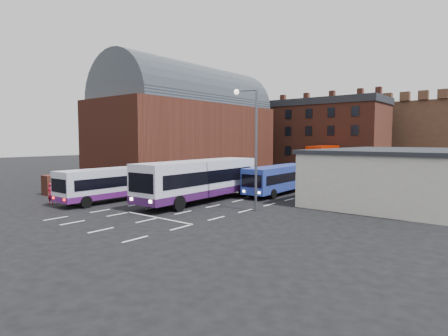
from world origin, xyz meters
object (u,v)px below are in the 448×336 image
Objects in this scene: street_lamp at (252,138)px; pedestrian_red at (51,194)px; bus_blue at (279,177)px; bus_red_double at (323,158)px; bus_white_inbound at (199,178)px; bus_white_outbound at (117,181)px; pedestrian_beige at (67,191)px.

pedestrian_red is (-13.66, -7.56, -4.32)m from street_lamp.
street_lamp is 5.09× the size of pedestrian_red.
bus_blue reaches higher than pedestrian_red.
bus_white_inbound is at bearing 88.69° from bus_red_double.
bus_white_inbound is 1.44× the size of street_lamp.
bus_white_outbound is 14.38m from bus_blue.
street_lamp is (2.67, -8.29, 3.63)m from bus_blue.
pedestrian_beige is at bearing 33.08° from bus_white_inbound.
street_lamp reaches higher than bus_white_inbound.
bus_white_outbound is at bearing -163.83° from street_lamp.
street_lamp reaches higher than bus_blue.
bus_white_outbound is at bearing -142.31° from pedestrian_red.
pedestrian_beige is at bearing -89.90° from pedestrian_red.
bus_red_double is at bearing 85.91° from bus_white_outbound.
pedestrian_red is (-4.66, -39.99, -1.32)m from bus_red_double.
pedestrian_red is (-2.42, -4.30, -0.75)m from bus_white_outbound.
street_lamp reaches higher than pedestrian_beige.
bus_white_outbound reaches higher than pedestrian_red.
pedestrian_red reaches higher than pedestrian_beige.
bus_white_outbound reaches higher than bus_blue.
street_lamp is (11.24, 3.26, 3.57)m from bus_white_outbound.
bus_blue is 1.12× the size of street_lamp.
bus_red_double reaches higher than pedestrian_beige.
bus_white_inbound is at bearing 67.82° from bus_blue.
pedestrian_beige is at bearing 74.33° from bus_red_double.
bus_white_inbound is at bearing -158.52° from pedestrian_red.
pedestrian_beige is (-0.71, 1.68, -0.05)m from pedestrian_red.
street_lamp is (5.43, -0.49, 3.19)m from bus_white_inbound.
pedestrian_beige is (-14.37, -5.87, -4.37)m from street_lamp.
bus_blue is 9.44m from street_lamp.
bus_red_double is at bearing -86.00° from bus_white_inbound.
bus_blue is 5.72× the size of pedestrian_red.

